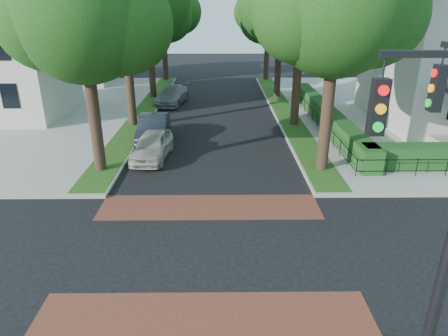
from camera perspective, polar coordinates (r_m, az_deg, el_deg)
The scene contains 18 objects.
ground at distance 13.77m, azimuth -2.36°, elevation -11.80°, with size 120.00×120.00×0.00m, color black.
crosswalk_far at distance 16.52m, azimuth -2.04°, elevation -5.56°, with size 9.00×2.20×0.01m, color brown.
crosswalk_near at distance 11.26m, azimuth -2.85°, elevation -20.92°, with size 9.00×2.20×0.01m, color brown.
grass_strip_ne at distance 31.82m, azimuth 8.50°, elevation 8.26°, with size 1.60×29.80×0.02m, color #294A15.
grass_strip_nw at distance 31.97m, azimuth -11.19°, elevation 8.15°, with size 1.60×29.80×0.02m, color #294A15.
tree_right_near at distance 19.35m, azimuth 16.02°, elevation 21.21°, with size 7.75×6.67×10.66m.
tree_right_mid at distance 27.16m, azimuth 11.27°, elevation 22.43°, with size 8.25×7.09×11.22m.
tree_right_far at distance 36.01m, azimuth 8.20°, elevation 20.74°, with size 7.25×6.23×9.74m.
tree_right_back at distance 44.94m, azimuth 6.48°, elevation 21.52°, with size 7.50×6.45×10.20m.
tree_left_near at distance 19.54m, azimuth -19.13°, elevation 19.82°, with size 7.50×6.45×10.20m.
tree_left_far at distance 36.11m, azimuth -10.59°, elevation 20.94°, with size 7.00×6.02×9.86m.
tree_left_back at distance 45.03m, azimuth -8.63°, elevation 21.61°, with size 7.75×6.66×10.44m.
hedge_main_road at distance 28.26m, azimuth 14.45°, elevation 7.27°, with size 1.00×18.00×1.20m, color #184217.
fence_main_road at distance 28.10m, azimuth 12.84°, elevation 7.02°, with size 0.06×18.00×0.90m, color black, non-canonical shape.
house_left_far at distance 46.31m, azimuth -21.73°, elevation 17.44°, with size 10.00×9.00×10.14m.
parked_car_front at distance 21.76m, azimuth -10.22°, elevation 3.16°, with size 1.72×4.27×1.45m, color beige.
parked_car_middle at distance 24.59m, azimuth -10.05°, elevation 5.55°, with size 1.68×4.82×1.59m, color #1D212C.
parked_car_rear at distance 34.27m, azimuth -7.45°, elevation 10.29°, with size 2.05×5.05×1.47m, color gray.
Camera 1 is at (0.44, -11.41, 7.70)m, focal length 32.00 mm.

